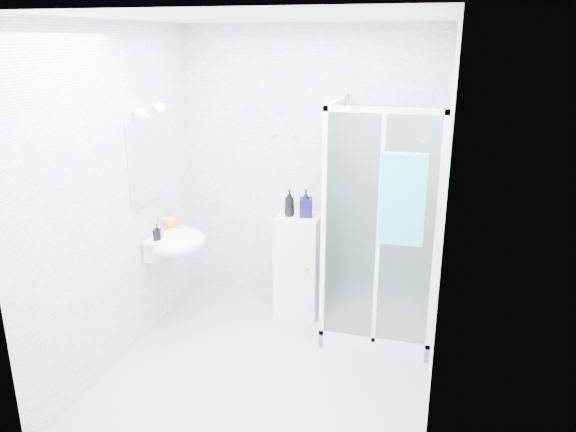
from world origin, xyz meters
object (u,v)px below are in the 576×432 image
(shower_enclosure, at_px, (371,286))
(shampoo_bottle_a, at_px, (289,203))
(wall_basin, at_px, (175,242))
(shampoo_bottle_b, at_px, (306,203))
(soap_dispenser_black, at_px, (157,232))
(hand_towel, at_px, (403,197))
(soap_dispenser_orange, at_px, (170,219))
(storage_cabinet, at_px, (298,264))

(shower_enclosure, height_order, shampoo_bottle_a, shower_enclosure)
(wall_basin, bearing_deg, shampoo_bottle_b, 28.36)
(shampoo_bottle_b, relative_size, soap_dispenser_black, 1.82)
(soap_dispenser_black, bearing_deg, shampoo_bottle_a, 35.79)
(shower_enclosure, bearing_deg, wall_basin, -169.19)
(hand_towel, distance_m, shampoo_bottle_a, 1.23)
(soap_dispenser_black, bearing_deg, hand_towel, 2.17)
(soap_dispenser_orange, xyz_separation_m, soap_dispenser_black, (0.04, -0.33, -0.01))
(wall_basin, distance_m, soap_dispenser_orange, 0.25)
(soap_dispenser_black, bearing_deg, wall_basin, 64.46)
(hand_towel, relative_size, soap_dispenser_black, 5.10)
(shampoo_bottle_b, bearing_deg, storage_cabinet, 178.79)
(hand_towel, bearing_deg, shower_enclosure, 121.63)
(wall_basin, relative_size, hand_towel, 0.80)
(hand_towel, bearing_deg, shampoo_bottle_b, 144.25)
(wall_basin, height_order, shampoo_bottle_a, shampoo_bottle_a)
(wall_basin, relative_size, shampoo_bottle_b, 2.24)
(hand_towel, xyz_separation_m, shampoo_bottle_a, (-1.03, 0.61, -0.30))
(shampoo_bottle_a, distance_m, shampoo_bottle_b, 0.15)
(hand_towel, distance_m, shampoo_bottle_b, 1.13)
(hand_towel, relative_size, soap_dispenser_orange, 4.26)
(hand_towel, distance_m, soap_dispenser_orange, 2.08)
(wall_basin, distance_m, soap_dispenser_black, 0.22)
(shampoo_bottle_b, distance_m, soap_dispenser_orange, 1.21)
(shower_enclosure, bearing_deg, hand_towel, -58.37)
(hand_towel, xyz_separation_m, shampoo_bottle_b, (-0.88, 0.64, -0.29))
(soap_dispenser_black, bearing_deg, shower_enclosure, 15.37)
(storage_cabinet, xyz_separation_m, soap_dispenser_orange, (-1.08, -0.38, 0.47))
(shower_enclosure, bearing_deg, shampoo_bottle_a, 164.90)
(soap_dispenser_orange, bearing_deg, shower_enclosure, 4.77)
(shampoo_bottle_a, xyz_separation_m, soap_dispenser_orange, (-1.00, -0.36, -0.12))
(wall_basin, xyz_separation_m, hand_towel, (1.90, -0.09, 0.57))
(shampoo_bottle_a, relative_size, shampoo_bottle_b, 0.97)
(shampoo_bottle_b, xyz_separation_m, soap_dispenser_orange, (-1.14, -0.38, -0.13))
(storage_cabinet, height_order, hand_towel, hand_towel)
(wall_basin, height_order, shampoo_bottle_b, shampoo_bottle_b)
(hand_towel, distance_m, soap_dispenser_black, 2.03)
(shampoo_bottle_a, height_order, soap_dispenser_black, shampoo_bottle_a)
(soap_dispenser_orange, bearing_deg, wall_basin, -54.29)
(shower_enclosure, height_order, wall_basin, shower_enclosure)
(shower_enclosure, xyz_separation_m, soap_dispenser_black, (-1.73, -0.48, 0.48))
(shower_enclosure, height_order, soap_dispenser_black, shower_enclosure)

